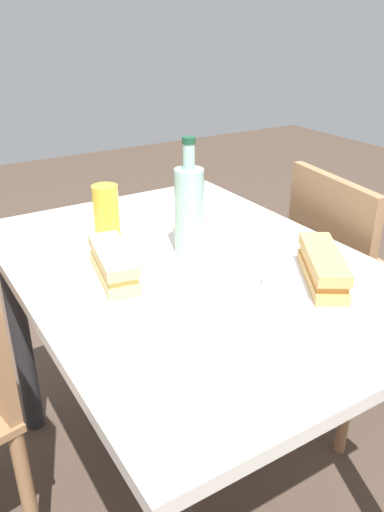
{
  "coord_description": "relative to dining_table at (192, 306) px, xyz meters",
  "views": [
    {
      "loc": [
        0.93,
        -0.58,
        1.29
      ],
      "look_at": [
        0.0,
        0.0,
        0.76
      ],
      "focal_mm": 35.5,
      "sensor_mm": 36.0,
      "label": 1
    }
  ],
  "objects": [
    {
      "name": "baguette_sandwich_near",
      "position": [
        0.25,
        0.18,
        0.17
      ],
      "size": [
        0.23,
        0.18,
        0.07
      ],
      "color": "tan",
      "rests_on": "plate_near"
    },
    {
      "name": "chair_far",
      "position": [
        -0.01,
        0.6,
        -0.12
      ],
      "size": [
        0.46,
        0.46,
        0.87
      ],
      "color": "#936B47",
      "rests_on": "ground"
    },
    {
      "name": "knife_near",
      "position": [
        0.27,
        0.24,
        0.14
      ],
      "size": [
        0.14,
        0.12,
        0.01
      ],
      "color": "silver",
      "rests_on": "plate_near"
    },
    {
      "name": "knife_far",
      "position": [
        -0.01,
        -0.14,
        0.14
      ],
      "size": [
        0.18,
        0.02,
        0.01
      ],
      "color": "silver",
      "rests_on": "plate_far"
    },
    {
      "name": "beer_glass",
      "position": [
        -0.25,
        -0.11,
        0.19
      ],
      "size": [
        0.07,
        0.07,
        0.15
      ],
      "primitive_type": "cylinder",
      "color": "gold",
      "rests_on": "dining_table"
    },
    {
      "name": "dining_table",
      "position": [
        0.0,
        0.0,
        0.0
      ],
      "size": [
        1.1,
        0.8,
        0.74
      ],
      "color": "beige",
      "rests_on": "ground"
    },
    {
      "name": "water_bottle",
      "position": [
        -0.05,
        0.02,
        0.24
      ],
      "size": [
        0.07,
        0.07,
        0.29
      ],
      "color": "#99C6B7",
      "rests_on": "dining_table"
    },
    {
      "name": "plate_far",
      "position": [
        -0.01,
        -0.2,
        0.13
      ],
      "size": [
        0.26,
        0.26,
        0.01
      ],
      "primitive_type": "cylinder",
      "color": "silver",
      "rests_on": "dining_table"
    },
    {
      "name": "plate_near",
      "position": [
        0.25,
        0.18,
        0.13
      ],
      "size": [
        0.26,
        0.26,
        0.01
      ],
      "primitive_type": "cylinder",
      "color": "white",
      "rests_on": "dining_table"
    },
    {
      "name": "baguette_sandwich_far",
      "position": [
        -0.01,
        -0.2,
        0.17
      ],
      "size": [
        0.22,
        0.11,
        0.07
      ],
      "color": "#DBB77A",
      "rests_on": "plate_far"
    },
    {
      "name": "ground_plane",
      "position": [
        0.0,
        0.0,
        -0.62
      ],
      "size": [
        8.0,
        8.0,
        0.0
      ],
      "primitive_type": "plane",
      "color": "#47382D"
    }
  ]
}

